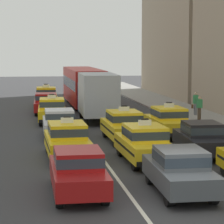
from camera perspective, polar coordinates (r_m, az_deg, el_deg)
The scene contains 18 objects.
ground_plane at distance 17.61m, azimuth 7.99°, elevation -9.71°, with size 160.00×160.00×0.00m, color #353538.
lane_stripe_left_center at distance 36.61m, azimuth -3.88°, elevation -1.05°, with size 0.14×80.00×0.01m, color silver.
lane_stripe_center_right at distance 37.05m, azimuth 1.05°, elevation -0.94°, with size 0.14×80.00×0.01m, color silver.
sedan_left_nearest at distance 18.42m, azimuth -3.61°, elevation -6.19°, with size 1.81×4.32×1.58m.
taxi_left_second at distance 24.35m, azimuth -4.77°, elevation -2.94°, with size 1.88×4.58×1.96m.
sedan_left_third at distance 30.29m, azimuth -5.60°, elevation -1.09°, with size 1.85×4.34×1.58m.
taxi_left_fourth at distance 36.14m, azimuth -6.38°, elevation 0.22°, with size 2.00×4.63×1.96m.
sedan_left_fifth at distance 41.25m, azimuth -7.00°, elevation 0.98°, with size 1.95×4.37×1.58m.
taxi_left_sixth at distance 46.43m, azimuth -6.97°, elevation 1.66°, with size 2.03×4.64×1.96m.
sedan_center_nearest at distance 18.68m, azimuth 7.20°, elevation -6.05°, with size 1.86×4.34×1.58m.
taxi_center_second at distance 23.54m, azimuth 3.42°, elevation -3.27°, with size 1.90×4.59×1.96m.
taxi_center_third at distance 28.78m, azimuth 1.24°, elevation -1.42°, with size 1.88×4.58×1.96m.
box_truck_center_fourth at distance 37.00m, azimuth -1.62°, elevation 1.81°, with size 2.45×7.02×3.27m.
bus_center_fifth at distance 46.73m, azimuth -3.06°, elevation 2.89°, with size 2.59×11.22×3.22m.
sedan_right_second at distance 25.34m, azimuth 9.44°, elevation -2.70°, with size 2.00×4.39×1.58m.
taxi_right_third at distance 30.72m, azimuth 5.99°, elevation -0.93°, with size 1.88×4.59×1.96m.
pedestrian_near_crosswalk at distance 39.59m, azimuth 8.82°, elevation 0.89°, with size 0.47×0.24×1.65m.
pedestrian_by_storefront at distance 36.51m, azimuth 9.22°, elevation 0.40°, with size 0.36×0.24×1.64m.
Camera 1 is at (-5.15, -16.09, 4.98)m, focal length 86.44 mm.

